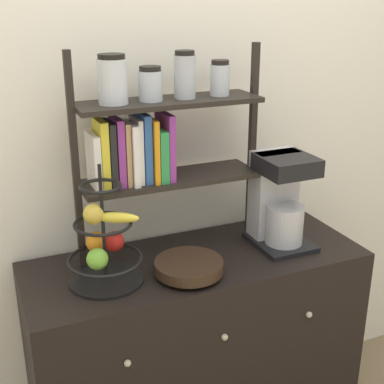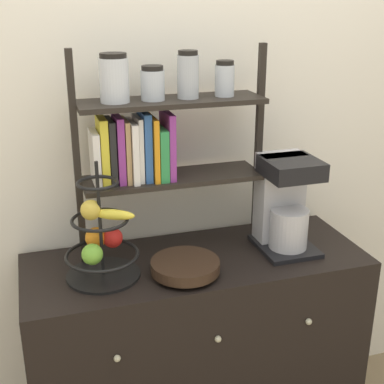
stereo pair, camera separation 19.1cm
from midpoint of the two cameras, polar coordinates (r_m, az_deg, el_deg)
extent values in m
cube|color=silver|center=(2.12, -5.20, 6.55)|extent=(7.00, 0.05, 2.60)
cube|color=black|center=(2.26, -2.08, -16.99)|extent=(1.28, 0.48, 0.87)
sphere|color=#B2AD8C|center=(1.84, -9.99, -17.64)|extent=(0.02, 0.02, 0.02)
sphere|color=#B2AD8C|center=(1.93, 0.59, -15.31)|extent=(0.02, 0.02, 0.02)
sphere|color=#B2AD8C|center=(2.07, 9.77, -12.84)|extent=(0.02, 0.02, 0.02)
cube|color=black|center=(2.14, 6.87, -5.37)|extent=(0.21, 0.25, 0.02)
cube|color=#B7B7BC|center=(2.13, 6.16, -0.19)|extent=(0.18, 0.10, 0.35)
cylinder|color=#B7B7BC|center=(2.09, 7.27, -3.49)|extent=(0.15, 0.15, 0.15)
cube|color=black|center=(2.01, 7.43, 2.84)|extent=(0.20, 0.20, 0.07)
cylinder|color=black|center=(1.91, -11.99, -9.19)|extent=(0.26, 0.26, 0.01)
cylinder|color=black|center=(1.82, -12.47, -3.37)|extent=(0.01, 0.01, 0.41)
torus|color=black|center=(1.88, -12.17, -7.08)|extent=(0.26, 0.26, 0.01)
torus|color=black|center=(1.82, -12.47, -3.37)|extent=(0.20, 0.20, 0.01)
torus|color=black|center=(1.77, -12.80, 0.55)|extent=(0.14, 0.14, 0.01)
sphere|color=red|center=(1.91, -11.18, -5.26)|extent=(0.07, 0.07, 0.07)
sphere|color=#6BAD33|center=(1.80, -13.10, -7.06)|extent=(0.07, 0.07, 0.07)
sphere|color=orange|center=(1.91, -12.96, -5.30)|extent=(0.08, 0.08, 0.08)
ellipsoid|color=yellow|center=(1.80, -11.03, -2.77)|extent=(0.15, 0.10, 0.04)
sphere|color=gold|center=(1.81, -13.46, -2.36)|extent=(0.07, 0.07, 0.07)
cylinder|color=black|center=(1.91, -3.23, -8.70)|extent=(0.13, 0.13, 0.02)
cylinder|color=black|center=(1.89, -3.24, -7.97)|extent=(0.25, 0.25, 0.04)
cube|color=black|center=(1.88, -15.20, 2.65)|extent=(0.02, 0.02, 0.77)
cube|color=black|center=(2.08, 3.82, 5.02)|extent=(0.02, 0.02, 0.77)
cube|color=black|center=(1.98, -5.13, 1.39)|extent=(0.66, 0.20, 0.02)
cube|color=black|center=(1.91, -5.40, 9.51)|extent=(0.66, 0.20, 0.02)
cube|color=white|center=(1.89, -13.33, 3.24)|extent=(0.02, 0.14, 0.19)
cube|color=yellow|center=(1.88, -12.52, 4.02)|extent=(0.03, 0.13, 0.24)
cube|color=black|center=(1.89, -11.70, 4.01)|extent=(0.02, 0.13, 0.23)
cube|color=#8C338C|center=(1.89, -10.86, 4.25)|extent=(0.03, 0.13, 0.24)
cube|color=tan|center=(1.90, -10.14, 4.15)|extent=(0.02, 0.13, 0.22)
cube|color=white|center=(1.91, -9.47, 4.13)|extent=(0.02, 0.16, 0.22)
cube|color=white|center=(1.91, -8.80, 4.42)|extent=(0.02, 0.12, 0.23)
cube|color=#2D599E|center=(1.91, -8.11, 4.73)|extent=(0.03, 0.13, 0.25)
cube|color=orange|center=(1.92, -7.33, 4.56)|extent=(0.02, 0.16, 0.23)
cube|color=#2D8C47|center=(1.94, -6.52, 4.07)|extent=(0.03, 0.16, 0.19)
cube|color=#8C338C|center=(1.94, -5.70, 4.94)|extent=(0.02, 0.15, 0.24)
cylinder|color=silver|center=(1.84, -11.49, 11.44)|extent=(0.10, 0.10, 0.15)
cylinder|color=black|center=(1.83, -11.67, 13.97)|extent=(0.09, 0.09, 0.02)
cylinder|color=silver|center=(1.88, -7.42, 11.12)|extent=(0.08, 0.08, 0.10)
cylinder|color=black|center=(1.87, -7.50, 12.91)|extent=(0.08, 0.08, 0.02)
cylinder|color=#ADB2B7|center=(1.92, -3.56, 12.14)|extent=(0.08, 0.08, 0.15)
cylinder|color=black|center=(1.90, -3.61, 14.60)|extent=(0.07, 0.07, 0.02)
cylinder|color=silver|center=(1.97, 0.16, 11.82)|extent=(0.07, 0.07, 0.11)
cylinder|color=black|center=(1.96, 0.17, 13.66)|extent=(0.06, 0.06, 0.02)
camera|label=1|loc=(0.10, -92.86, -1.06)|focal=50.00mm
camera|label=2|loc=(0.10, 87.14, 1.06)|focal=50.00mm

